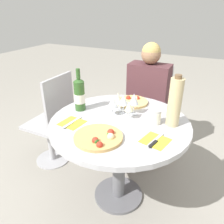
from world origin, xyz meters
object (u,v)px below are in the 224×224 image
seated_diner (144,111)px  wine_bottle (80,94)px  chair_behind_diner (148,111)px  chair_empty_side (53,124)px  pizza_large (99,137)px  dining_table (119,136)px  tall_carafe (175,102)px

seated_diner → wine_bottle: seated_diner is taller
chair_behind_diner → chair_empty_side: (-0.73, -0.67, 0.00)m
chair_behind_diner → chair_empty_side: 0.99m
pizza_large → dining_table: bearing=86.9°
pizza_large → wine_bottle: wine_bottle is taller
chair_behind_diner → pizza_large: bearing=90.6°
chair_behind_diner → wine_bottle: (-0.33, -0.77, 0.40)m
chair_behind_diner → tall_carafe: bearing=118.0°
pizza_large → wine_bottle: size_ratio=0.93×
seated_diner → pizza_large: seated_diner is taller
pizza_large → tall_carafe: bearing=46.7°
wine_bottle → tall_carafe: 0.70m
chair_empty_side → tall_carafe: bearing=-91.2°
seated_diner → wine_bottle: 0.78m
chair_behind_diner → wine_bottle: wine_bottle is taller
dining_table → tall_carafe: (0.34, 0.11, 0.29)m
chair_behind_diner → seated_diner: 0.16m
chair_behind_diner → pizza_large: size_ratio=3.06×
wine_bottle → pizza_large: bearing=-41.7°
seated_diner → chair_empty_side: (-0.73, -0.52, -0.07)m
dining_table → wine_bottle: wine_bottle is taller
chair_behind_diner → pizza_large: chair_behind_diner is taller
chair_empty_side → pizza_large: (0.74, -0.40, 0.29)m
seated_diner → pizza_large: size_ratio=3.85×
seated_diner → chair_empty_side: seated_diner is taller
dining_table → chair_empty_side: size_ratio=1.07×
chair_behind_diner → tall_carafe: tall_carafe is taller
wine_bottle → tall_carafe: size_ratio=0.93×
chair_behind_diner → chair_empty_side: bearing=42.6°
chair_behind_diner → tall_carafe: 0.90m
chair_empty_side → dining_table: bearing=-100.1°
pizza_large → seated_diner: bearing=90.6°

